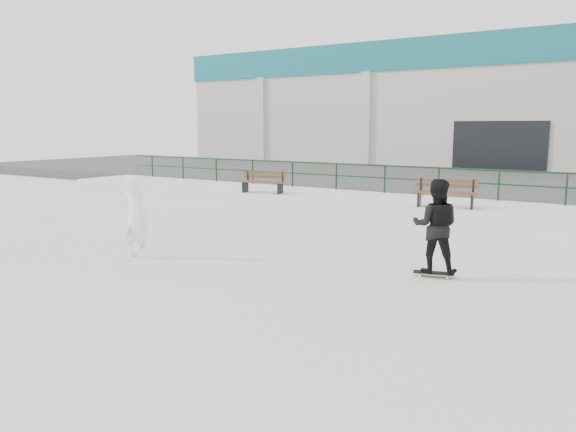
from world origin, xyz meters
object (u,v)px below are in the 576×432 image
Objects in this scene: bench_left at (263,182)px; standing_skater at (436,226)px; seated_skater at (135,217)px; skateboard at (434,273)px; bench_right at (446,193)px.

standing_skater is (8.52, -6.17, 0.13)m from bench_left.
bench_left is 8.53m from seated_skater.
skateboard is 0.94m from standing_skater.
standing_skater reaches higher than bench_right.
seated_skater is at bearing -85.95° from bench_left.
standing_skater reaches higher than bench_left.
standing_skater is at bearing -170.75° from seated_skater.
seated_skater is (-4.42, -8.20, 0.01)m from bench_right.
bench_right is at bearing 88.31° from skateboard.
bench_left is 6.77m from bench_right.
seated_skater reaches higher than skateboard.
bench_left is 0.94× the size of seated_skater.
bench_left is at bearing 168.05° from bench_right.
skateboard is (8.52, -6.17, -0.81)m from bench_left.
bench_right is at bearing -127.28° from seated_skater.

